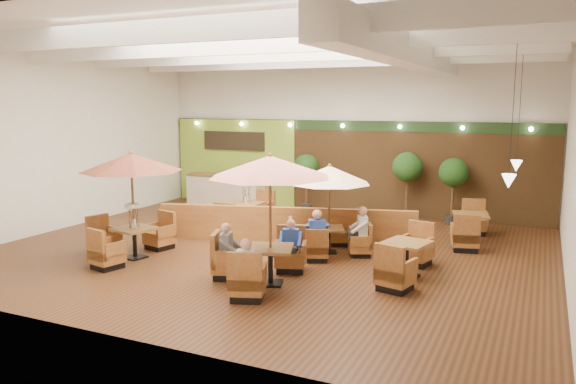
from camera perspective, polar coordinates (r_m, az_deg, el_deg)
The scene contains 17 objects.
room at distance 15.33m, azimuth 0.95°, elevation 8.28°, with size 14.04×14.00×5.52m.
service_counter at distance 21.18m, azimuth -6.40°, elevation 0.16°, with size 3.00×0.75×1.18m.
booth_divider at distance 15.53m, azimuth -0.30°, elevation -3.36°, with size 7.18×0.18×0.99m, color brown.
table_0 at distance 14.28m, azimuth -15.76°, elevation 0.99°, with size 2.61×2.74×2.69m.
table_1 at distance 11.71m, azimuth -2.15°, elevation 0.10°, with size 2.76×2.92×2.81m.
table_2 at distance 14.31m, azimuth 4.21°, elevation 0.03°, with size 2.41×2.41×2.32m.
table_3 at distance 17.27m, azimuth -4.25°, elevation -2.10°, with size 0.92×2.73×1.59m.
table_4 at distance 12.82m, azimuth 11.94°, elevation -6.75°, with size 1.10×2.84×1.02m.
table_5 at distance 16.39m, azimuth 17.99°, elevation -3.53°, with size 1.10×2.84×1.02m.
topiary_0 at distance 19.78m, azimuth 1.89°, elevation 2.34°, with size 0.88×0.88×2.04m.
topiary_1 at distance 18.69m, azimuth 12.03°, elevation 2.23°, with size 0.97×0.97×2.25m.
topiary_2 at distance 18.45m, azimuth 16.45°, elevation 1.66°, with size 0.91×0.91×2.12m.
diner_0 at distance 11.06m, azimuth -4.19°, elevation -7.15°, with size 0.41×0.36×0.78m.
diner_1 at distance 12.85m, azimuth 0.25°, elevation -4.89°, with size 0.41×0.37×0.75m.
diner_2 at distance 12.42m, azimuth -6.08°, elevation -5.36°, with size 0.38×0.43×0.79m.
diner_3 at distance 13.70m, azimuth 2.94°, elevation -3.89°, with size 0.47×0.45×0.83m.
diner_4 at distance 14.20m, azimuth 7.37°, elevation -3.51°, with size 0.43×0.45×0.82m.
Camera 1 is at (6.40, -12.83, 3.84)m, focal length 35.00 mm.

